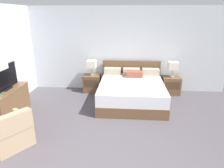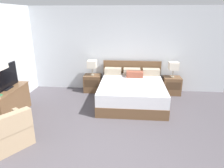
{
  "view_description": "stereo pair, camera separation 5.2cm",
  "coord_description": "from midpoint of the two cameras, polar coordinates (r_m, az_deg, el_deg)",
  "views": [
    {
      "loc": [
        0.29,
        -2.73,
        2.41
      ],
      "look_at": [
        -0.08,
        2.01,
        0.75
      ],
      "focal_mm": 32.0,
      "sensor_mm": 36.0,
      "label": 1
    },
    {
      "loc": [
        0.35,
        -2.72,
        2.41
      ],
      "look_at": [
        -0.08,
        2.01,
        0.75
      ],
      "focal_mm": 32.0,
      "sensor_mm": 36.0,
      "label": 2
    }
  ],
  "objects": [
    {
      "name": "dresser",
      "position": [
        5.53,
        -27.24,
        -4.71
      ],
      "size": [
        0.48,
        1.3,
        0.71
      ],
      "color": "brown",
      "rests_on": "ground"
    },
    {
      "name": "bed",
      "position": [
        5.77,
        5.89,
        -2.04
      ],
      "size": [
        1.86,
        2.04,
        1.0
      ],
      "color": "brown",
      "rests_on": "ground"
    },
    {
      "name": "armchair_by_window",
      "position": [
        4.36,
        -26.93,
        -12.23
      ],
      "size": [
        0.96,
        0.95,
        0.76
      ],
      "color": "#9E8466",
      "rests_on": "ground"
    },
    {
      "name": "table_lamp_left",
      "position": [
        6.4,
        -5.5,
        5.63
      ],
      "size": [
        0.28,
        0.28,
        0.48
      ],
      "color": "gray",
      "rests_on": "nightstand_left"
    },
    {
      "name": "ground_plane",
      "position": [
        3.65,
        -1.3,
        -22.06
      ],
      "size": [
        10.99,
        10.99,
        0.0
      ],
      "primitive_type": "plane",
      "color": "#4C474C"
    },
    {
      "name": "nightstand_left",
      "position": [
        6.57,
        -5.33,
        0.23
      ],
      "size": [
        0.54,
        0.44,
        0.56
      ],
      "color": "brown",
      "rests_on": "ground"
    },
    {
      "name": "nightstand_right",
      "position": [
        6.62,
        16.88,
        -0.42
      ],
      "size": [
        0.54,
        0.44,
        0.56
      ],
      "color": "brown",
      "rests_on": "ground"
    },
    {
      "name": "wall_back",
      "position": [
        6.52,
        2.24,
        9.74
      ],
      "size": [
        6.9,
        0.06,
        2.67
      ],
      "primitive_type": "cube",
      "color": "silver",
      "rests_on": "ground"
    },
    {
      "name": "tv",
      "position": [
        5.36,
        -28.01,
        1.61
      ],
      "size": [
        0.18,
        0.98,
        0.58
      ],
      "color": "black",
      "rests_on": "dresser"
    },
    {
      "name": "table_lamp_right",
      "position": [
        6.44,
        17.42,
        4.93
      ],
      "size": [
        0.28,
        0.28,
        0.48
      ],
      "color": "gray",
      "rests_on": "nightstand_right"
    }
  ]
}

